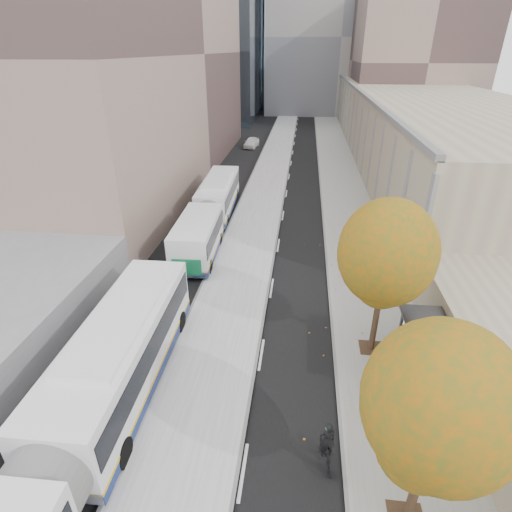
# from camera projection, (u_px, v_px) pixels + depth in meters

# --- Properties ---
(bus_platform) EXTENTS (4.25, 150.00, 0.15)m
(bus_platform) POSITION_uv_depth(u_px,v_px,m) (263.00, 195.00, 39.51)
(bus_platform) COLOR #A8A8A8
(bus_platform) RESTS_ON ground
(sidewalk) EXTENTS (4.75, 150.00, 0.08)m
(sidewalk) POSITION_uv_depth(u_px,v_px,m) (345.00, 199.00, 38.70)
(sidewalk) COLOR gray
(sidewalk) RESTS_ON ground
(building_tan) EXTENTS (18.00, 92.00, 8.00)m
(building_tan) POSITION_uv_depth(u_px,v_px,m) (408.00, 114.00, 61.23)
(building_tan) COLOR gray
(building_tan) RESTS_ON ground
(building_midrise) EXTENTS (24.00, 46.00, 25.00)m
(building_midrise) POSITION_uv_depth(u_px,v_px,m) (90.00, 54.00, 40.99)
(building_midrise) COLOR gray
(building_midrise) RESTS_ON ground
(building_far_block) EXTENTS (30.00, 18.00, 30.00)m
(building_far_block) POSITION_uv_depth(u_px,v_px,m) (338.00, 38.00, 85.31)
(building_far_block) COLOR gray
(building_far_block) RESTS_ON ground
(bus_shelter) EXTENTS (1.90, 4.40, 2.53)m
(bus_shelter) POSITION_uv_depth(u_px,v_px,m) (436.00, 345.00, 16.37)
(bus_shelter) COLOR #383A3F
(bus_shelter) RESTS_ON sidewalk
(tree_b) EXTENTS (4.00, 4.00, 6.97)m
(tree_b) POSITION_uv_depth(u_px,v_px,m) (441.00, 405.00, 10.03)
(tree_b) COLOR #312518
(tree_b) RESTS_ON sidewalk
(tree_c) EXTENTS (4.20, 4.20, 7.28)m
(tree_c) POSITION_uv_depth(u_px,v_px,m) (387.00, 253.00, 16.97)
(tree_c) COLOR #312518
(tree_c) RESTS_ON sidewalk
(bus_near) EXTENTS (3.21, 19.36, 3.22)m
(bus_near) POSITION_uv_depth(u_px,v_px,m) (70.00, 442.00, 12.80)
(bus_near) COLOR white
(bus_near) RESTS_ON ground
(bus_far) EXTENTS (3.22, 17.24, 2.86)m
(bus_far) POSITION_uv_depth(u_px,v_px,m) (211.00, 210.00, 31.78)
(bus_far) COLOR white
(bus_far) RESTS_ON ground
(cyclist) EXTENTS (0.75, 1.60, 1.97)m
(cyclist) POSITION_uv_depth(u_px,v_px,m) (326.00, 449.00, 13.75)
(cyclist) COLOR black
(cyclist) RESTS_ON ground
(distant_car) EXTENTS (2.15, 4.38, 1.44)m
(distant_car) POSITION_uv_depth(u_px,v_px,m) (251.00, 142.00, 58.60)
(distant_car) COLOR white
(distant_car) RESTS_ON ground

